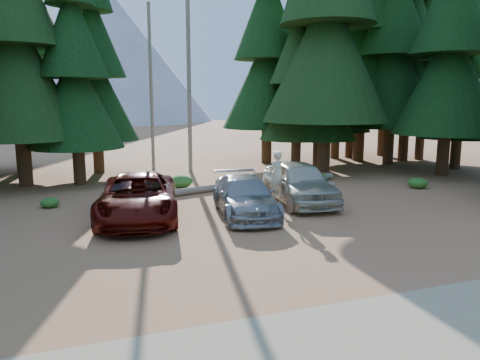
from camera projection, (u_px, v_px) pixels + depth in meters
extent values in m
plane|color=#94653E|center=(276.00, 239.00, 14.76)|extent=(160.00, 160.00, 0.00)
cube|color=tan|center=(418.00, 336.00, 8.73)|extent=(26.00, 3.50, 0.01)
cylinder|color=gray|center=(189.00, 71.00, 27.44)|extent=(0.24, 0.24, 12.00)
cylinder|color=gray|center=(151.00, 88.00, 28.34)|extent=(0.20, 0.20, 10.00)
cone|color=gray|center=(99.00, 49.00, 91.19)|extent=(44.00, 44.00, 28.00)
cone|color=gray|center=(58.00, 72.00, 98.49)|extent=(36.00, 36.00, 20.00)
imported|color=#500C06|center=(138.00, 197.00, 17.06)|extent=(3.79, 6.40, 1.67)
imported|color=#979A9F|center=(245.00, 196.00, 17.76)|extent=(2.82, 5.27, 1.45)
imported|color=beige|center=(299.00, 182.00, 19.77)|extent=(2.75, 5.49, 1.79)
imported|color=beige|center=(276.00, 175.00, 18.90)|extent=(0.83, 0.71, 1.93)
cylinder|color=white|center=(276.00, 152.00, 18.78)|extent=(0.36, 0.36, 0.04)
cylinder|color=gray|center=(178.00, 193.00, 21.26)|extent=(4.48, 1.68, 0.33)
cylinder|color=gray|center=(304.00, 185.00, 23.44)|extent=(2.95, 1.23, 0.25)
cylinder|color=gray|center=(290.00, 180.00, 24.60)|extent=(5.39, 1.09, 0.35)
ellipsoid|color=#1D6222|center=(50.00, 203.00, 19.06)|extent=(0.74, 0.74, 0.41)
ellipsoid|color=#1D6222|center=(128.00, 198.00, 19.70)|extent=(0.95, 0.95, 0.52)
ellipsoid|color=#1D6222|center=(181.00, 181.00, 23.30)|extent=(1.15, 1.15, 0.63)
ellipsoid|color=#1D6222|center=(227.00, 182.00, 23.01)|extent=(1.14, 1.14, 0.63)
ellipsoid|color=#1D6222|center=(290.00, 186.00, 22.13)|extent=(1.06, 1.06, 0.58)
ellipsoid|color=#1D6222|center=(321.00, 178.00, 24.75)|extent=(0.88, 0.88, 0.48)
ellipsoid|color=#1D6222|center=(418.00, 183.00, 23.19)|extent=(0.95, 0.95, 0.52)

